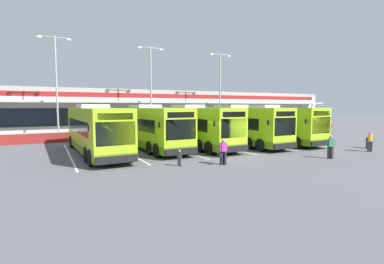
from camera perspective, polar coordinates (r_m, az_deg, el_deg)
ground_plane at (r=21.23m, az=7.70°, el=-4.77°), size 200.00×200.00×0.00m
terminal_building at (r=45.69m, az=-11.87°, el=4.23°), size 70.00×13.00×6.00m
red_barrier_wall at (r=34.00m, az=-6.32°, el=-0.11°), size 60.00×0.40×1.10m
coach_bus_leftmost at (r=23.02m, az=-18.60°, el=0.26°), size 3.29×12.24×3.78m
coach_bus_left_centre at (r=25.05m, az=-8.48°, el=0.84°), size 3.29×12.24×3.78m
coach_bus_centre at (r=25.99m, az=0.20°, el=1.05°), size 3.29×12.24×3.78m
coach_bus_right_centre at (r=27.90m, az=8.89°, el=1.27°), size 3.29×12.24×3.78m
coach_bus_rightmost at (r=30.29m, az=15.06°, el=1.45°), size 3.29×12.24×3.78m
bay_stripe_far_west at (r=23.51m, az=-23.21°, el=-4.17°), size 0.14×13.00×0.01m
bay_stripe_west at (r=24.14m, az=-13.20°, el=-3.66°), size 0.14×13.00×0.01m
bay_stripe_mid_west at (r=25.45m, az=-3.96°, el=-3.09°), size 0.14×13.00×0.01m
bay_stripe_centre at (r=27.34m, az=4.17°, el=-2.52°), size 0.14×13.00×0.01m
bay_stripe_mid_east at (r=29.72m, az=11.12°, el=-1.99°), size 0.14×13.00×0.01m
bay_stripe_east at (r=32.46m, az=16.97°, el=-1.52°), size 0.14×13.00×0.01m
pedestrian_with_handbag at (r=17.94m, az=6.18°, el=-3.79°), size 0.63×0.30×1.62m
pedestrian_in_dark_coat at (r=22.17m, az=25.85°, el=-2.53°), size 0.52×0.40×1.62m
pedestrian_child at (r=17.49m, az=-2.51°, el=-5.05°), size 0.33×0.20×1.00m
pedestrian_approaching_bus at (r=27.06m, az=31.89°, el=-1.50°), size 0.54×0.31×1.62m
lamp_post_west at (r=34.06m, az=-25.35°, el=9.11°), size 3.24×0.28×11.00m
lamp_post_centre at (r=36.61m, az=-8.17°, el=9.23°), size 3.24×0.28×11.00m
lamp_post_east at (r=40.97m, az=5.58°, el=8.81°), size 3.24×0.28×11.00m
litter_bin at (r=29.22m, az=31.76°, el=-1.86°), size 0.54×0.54×0.93m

